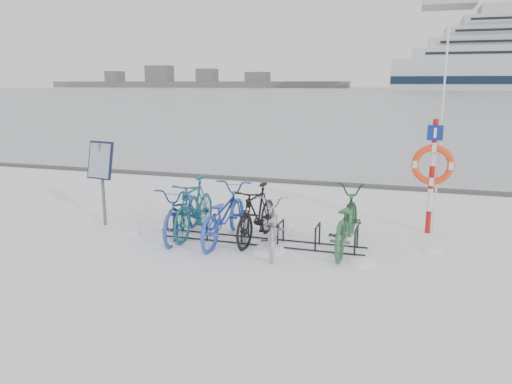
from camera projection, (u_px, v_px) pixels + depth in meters
ground at (263, 243)px, 9.76m from camera, size 900.00×900.00×0.00m
ice_sheet at (405, 92)px, 154.29m from camera, size 400.00×298.00×0.02m
quay_edge at (317, 183)px, 15.25m from camera, size 400.00×0.25×0.10m
bike_rack at (263, 234)px, 9.72m from camera, size 4.00×0.48×0.46m
info_board at (101, 165)px, 10.67m from camera, size 0.64×0.32×1.84m
lifebuoy_station at (433, 165)px, 10.03m from camera, size 0.82×0.23×4.29m
shoreline at (188, 83)px, 286.97m from camera, size 180.00×12.00×9.50m
bike_0 at (183, 209)px, 10.08m from camera, size 0.98×2.20×1.12m
bike_1 at (194, 206)px, 10.19m from camera, size 0.62×2.01×1.20m
bike_2 at (223, 212)px, 9.78m from camera, size 0.79×2.18×1.14m
bike_3 at (257, 212)px, 9.78m from camera, size 0.73×1.96×1.15m
bike_4 at (272, 225)px, 9.27m from camera, size 1.08×1.91×0.95m
bike_5 at (346, 217)px, 9.34m from camera, size 0.82×2.27×1.18m
snow_drifts at (276, 245)px, 9.59m from camera, size 6.26×1.95×0.23m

